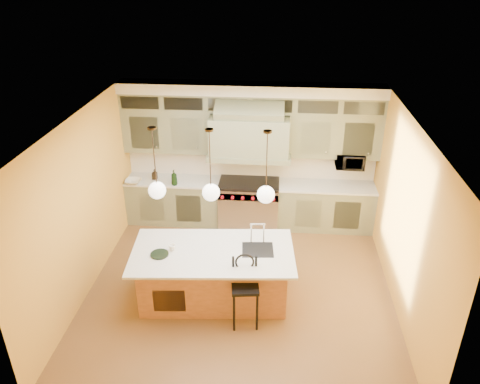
# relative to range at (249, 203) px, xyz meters

# --- Properties ---
(floor) EXTENTS (5.00, 5.00, 0.00)m
(floor) POSITION_rel_range_xyz_m (0.00, -2.14, -0.49)
(floor) COLOR brown
(floor) RESTS_ON ground
(ceiling) EXTENTS (5.00, 5.00, 0.00)m
(ceiling) POSITION_rel_range_xyz_m (0.00, -2.14, 2.41)
(ceiling) COLOR white
(ceiling) RESTS_ON wall_back
(wall_back) EXTENTS (5.00, 0.00, 5.00)m
(wall_back) POSITION_rel_range_xyz_m (0.00, 0.36, 0.96)
(wall_back) COLOR gold
(wall_back) RESTS_ON ground
(wall_front) EXTENTS (5.00, 0.00, 5.00)m
(wall_front) POSITION_rel_range_xyz_m (0.00, -4.64, 0.96)
(wall_front) COLOR gold
(wall_front) RESTS_ON ground
(wall_left) EXTENTS (0.00, 5.00, 5.00)m
(wall_left) POSITION_rel_range_xyz_m (-2.50, -2.14, 0.96)
(wall_left) COLOR gold
(wall_left) RESTS_ON ground
(wall_right) EXTENTS (0.00, 5.00, 5.00)m
(wall_right) POSITION_rel_range_xyz_m (2.50, -2.14, 0.96)
(wall_right) COLOR gold
(wall_right) RESTS_ON ground
(back_cabinetry) EXTENTS (5.00, 0.77, 2.90)m
(back_cabinetry) POSITION_rel_range_xyz_m (0.00, 0.09, 0.94)
(back_cabinetry) COLOR #7A7B5B
(back_cabinetry) RESTS_ON floor
(range) EXTENTS (1.20, 0.74, 0.96)m
(range) POSITION_rel_range_xyz_m (0.00, 0.00, 0.00)
(range) COLOR silver
(range) RESTS_ON floor
(kitchen_island) EXTENTS (2.61, 1.52, 1.35)m
(kitchen_island) POSITION_rel_range_xyz_m (-0.39, -2.40, -0.01)
(kitchen_island) COLOR brown
(kitchen_island) RESTS_ON floor
(counter_stool) EXTENTS (0.44, 0.44, 1.14)m
(counter_stool) POSITION_rel_range_xyz_m (0.14, -2.92, 0.16)
(counter_stool) COLOR black
(counter_stool) RESTS_ON floor
(microwave) EXTENTS (0.54, 0.37, 0.30)m
(microwave) POSITION_rel_range_xyz_m (1.95, 0.11, 0.96)
(microwave) COLOR black
(microwave) RESTS_ON back_cabinetry
(oil_bottle_a) EXTENTS (0.13, 0.13, 0.32)m
(oil_bottle_a) POSITION_rel_range_xyz_m (-1.47, -0.22, 0.61)
(oil_bottle_a) COLOR black
(oil_bottle_a) RESTS_ON back_cabinetry
(oil_bottle_b) EXTENTS (0.10, 0.10, 0.21)m
(oil_bottle_b) POSITION_rel_range_xyz_m (-1.92, 0.01, 0.56)
(oil_bottle_b) COLOR black
(oil_bottle_b) RESTS_ON back_cabinetry
(fruit_bowl) EXTENTS (0.32, 0.32, 0.08)m
(fruit_bowl) POSITION_rel_range_xyz_m (-2.30, -0.22, 0.49)
(fruit_bowl) COLOR silver
(fruit_bowl) RESTS_ON back_cabinetry
(cup) EXTENTS (0.12, 0.12, 0.10)m
(cup) POSITION_rel_range_xyz_m (-1.02, -2.46, 0.48)
(cup) COLOR white
(cup) RESTS_ON kitchen_island
(pendant_left) EXTENTS (0.26, 0.26, 1.11)m
(pendant_left) POSITION_rel_range_xyz_m (-1.20, -2.39, 1.46)
(pendant_left) COLOR #2D2319
(pendant_left) RESTS_ON ceiling
(pendant_center) EXTENTS (0.26, 0.26, 1.11)m
(pendant_center) POSITION_rel_range_xyz_m (-0.40, -2.39, 1.46)
(pendant_center) COLOR #2D2319
(pendant_center) RESTS_ON ceiling
(pendant_right) EXTENTS (0.26, 0.26, 1.11)m
(pendant_right) POSITION_rel_range_xyz_m (0.40, -2.39, 1.46)
(pendant_right) COLOR #2D2319
(pendant_right) RESTS_ON ceiling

